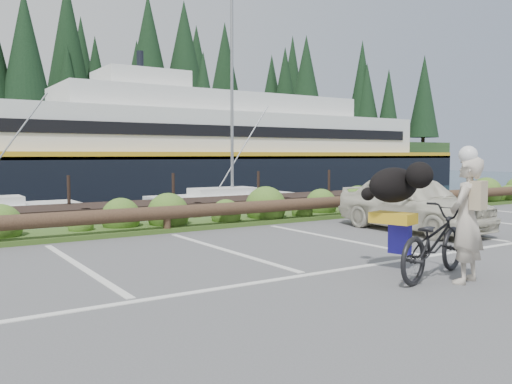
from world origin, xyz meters
TOP-DOWN VIEW (x-y plane):
  - ground at (0.00, 0.00)m, footprint 72.00×72.00m
  - vegetation_strip at (0.00, 5.30)m, footprint 34.00×1.60m
  - log_rail at (0.00, 4.60)m, footprint 32.00×0.30m
  - bicycle at (1.38, -1.48)m, footprint 2.06×1.17m
  - cyclist at (1.50, -1.92)m, footprint 0.71×0.56m
  - dog at (1.21, -0.87)m, footprint 0.67×0.99m
  - parked_car at (4.81, 1.86)m, footprint 1.68×3.86m

SIDE VIEW (x-z plane):
  - ground at x=0.00m, z-range 0.00..0.00m
  - log_rail at x=0.00m, z-range -0.30..0.30m
  - vegetation_strip at x=0.00m, z-range 0.00..0.10m
  - bicycle at x=1.38m, z-range 0.00..1.02m
  - parked_car at x=4.81m, z-range 0.00..1.29m
  - cyclist at x=1.50m, z-range 0.00..1.71m
  - dog at x=1.21m, z-range 1.02..1.55m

